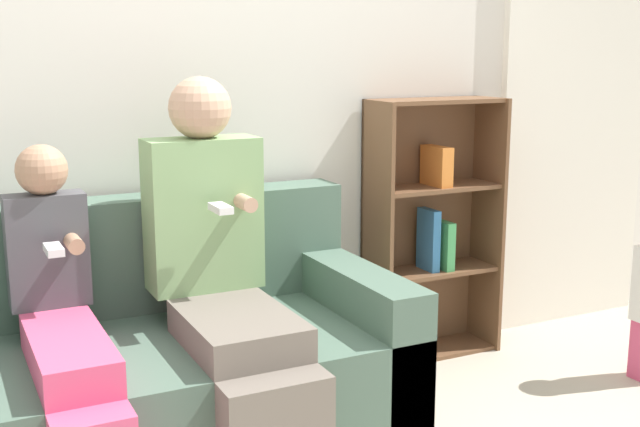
{
  "coord_description": "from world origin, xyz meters",
  "views": [
    {
      "loc": [
        -0.92,
        -2.02,
        1.35
      ],
      "look_at": [
        0.37,
        0.58,
        0.75
      ],
      "focal_mm": 45.0,
      "sensor_mm": 36.0,
      "label": 1
    }
  ],
  "objects_px": {
    "adult_seated": "(223,265)",
    "child_seated": "(65,329)",
    "couch": "(146,371)",
    "bookshelf": "(426,235)"
  },
  "relations": [
    {
      "from": "couch",
      "to": "bookshelf",
      "type": "xyz_separation_m",
      "value": [
        1.36,
        0.34,
        0.27
      ]
    },
    {
      "from": "adult_seated",
      "to": "child_seated",
      "type": "height_order",
      "value": "adult_seated"
    },
    {
      "from": "couch",
      "to": "child_seated",
      "type": "bearing_deg",
      "value": -150.51
    },
    {
      "from": "adult_seated",
      "to": "bookshelf",
      "type": "relative_size",
      "value": 1.1
    },
    {
      "from": "adult_seated",
      "to": "child_seated",
      "type": "distance_m",
      "value": 0.54
    },
    {
      "from": "adult_seated",
      "to": "child_seated",
      "type": "bearing_deg",
      "value": -173.7
    },
    {
      "from": "couch",
      "to": "child_seated",
      "type": "distance_m",
      "value": 0.4
    },
    {
      "from": "child_seated",
      "to": "bookshelf",
      "type": "relative_size",
      "value": 0.92
    },
    {
      "from": "couch",
      "to": "adult_seated",
      "type": "xyz_separation_m",
      "value": [
        0.25,
        -0.1,
        0.37
      ]
    },
    {
      "from": "couch",
      "to": "adult_seated",
      "type": "height_order",
      "value": "adult_seated"
    }
  ]
}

